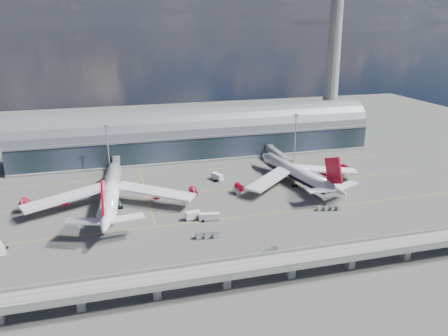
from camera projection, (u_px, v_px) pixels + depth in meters
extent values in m
plane|color=#474744|center=(237.00, 207.00, 181.43)|extent=(500.00, 500.00, 0.00)
cube|color=gold|center=(245.00, 216.00, 172.28)|extent=(200.00, 0.25, 0.01)
cube|color=gold|center=(225.00, 190.00, 199.73)|extent=(200.00, 0.25, 0.01)
cube|color=gold|center=(209.00, 170.00, 227.19)|extent=(200.00, 0.25, 0.01)
cube|color=gold|center=(145.00, 189.00, 200.13)|extent=(0.25, 80.00, 0.01)
cube|color=gold|center=(287.00, 176.00, 217.64)|extent=(0.25, 80.00, 0.01)
cube|color=#1D2A31|center=(198.00, 143.00, 250.60)|extent=(200.00, 28.00, 14.00)
cylinder|color=slate|center=(198.00, 131.00, 248.39)|extent=(200.00, 28.00, 28.00)
cube|color=gray|center=(203.00, 137.00, 235.57)|extent=(200.00, 1.00, 1.20)
cube|color=gray|center=(198.00, 154.00, 252.62)|extent=(200.00, 30.00, 1.20)
cube|color=gray|center=(327.00, 136.00, 277.38)|extent=(18.00, 18.00, 8.00)
cone|color=gray|center=(332.00, 71.00, 264.41)|extent=(10.00, 10.00, 90.00)
cube|color=gray|center=(291.00, 261.00, 129.36)|extent=(220.00, 8.50, 1.20)
cube|color=gray|center=(297.00, 265.00, 125.35)|extent=(220.00, 0.40, 1.20)
cube|color=gray|center=(286.00, 251.00, 132.67)|extent=(220.00, 0.40, 1.20)
cube|color=gray|center=(294.00, 262.00, 127.78)|extent=(220.00, 0.12, 0.12)
cube|color=gray|center=(289.00, 257.00, 130.53)|extent=(220.00, 0.12, 0.12)
cube|color=gray|center=(81.00, 302.00, 115.30)|extent=(2.20, 2.20, 5.00)
cube|color=gray|center=(157.00, 290.00, 120.31)|extent=(2.20, 2.20, 5.00)
cube|color=gray|center=(227.00, 280.00, 125.31)|extent=(2.20, 2.20, 5.00)
cube|color=gray|center=(291.00, 270.00, 130.31)|extent=(2.20, 2.20, 5.00)
cube|color=gray|center=(351.00, 261.00, 135.31)|extent=(2.20, 2.20, 5.00)
cube|color=gray|center=(406.00, 252.00, 140.31)|extent=(2.20, 2.20, 5.00)
cylinder|color=gray|center=(108.00, 151.00, 215.31)|extent=(0.70, 0.70, 25.00)
cube|color=gray|center=(106.00, 126.00, 211.29)|extent=(3.00, 0.40, 1.00)
cylinder|color=gray|center=(295.00, 138.00, 240.31)|extent=(0.70, 0.70, 25.00)
cube|color=gray|center=(296.00, 115.00, 236.30)|extent=(3.00, 0.40, 1.00)
cylinder|color=white|center=(111.00, 191.00, 180.66)|extent=(11.41, 56.66, 6.79)
cone|color=white|center=(115.00, 167.00, 209.88)|extent=(7.47, 9.02, 6.79)
cone|color=white|center=(105.00, 223.00, 149.20)|extent=(7.82, 13.25, 6.79)
cube|color=#B7071D|center=(104.00, 197.00, 149.52)|extent=(1.79, 12.71, 14.05)
cube|color=white|center=(66.00, 197.00, 175.87)|extent=(34.79, 21.32, 2.74)
cube|color=white|center=(155.00, 192.00, 182.04)|extent=(33.38, 25.64, 2.74)
cylinder|color=#B7071D|center=(65.00, 200.00, 178.34)|extent=(3.82, 5.57, 3.40)
cylinder|color=#B7071D|center=(24.00, 203.00, 175.59)|extent=(3.82, 5.57, 3.40)
cylinder|color=#B7071D|center=(156.00, 194.00, 184.74)|extent=(3.82, 5.57, 3.40)
cylinder|color=#B7071D|center=(193.00, 191.00, 187.48)|extent=(3.82, 5.57, 3.40)
cylinder|color=gray|center=(114.00, 185.00, 200.75)|extent=(0.53, 0.53, 3.18)
cylinder|color=gray|center=(103.00, 206.00, 177.69)|extent=(0.64, 0.64, 3.18)
cylinder|color=gray|center=(120.00, 205.00, 178.87)|extent=(0.64, 0.64, 3.18)
cylinder|color=black|center=(103.00, 209.00, 178.01)|extent=(2.46, 1.78, 1.59)
cylinder|color=black|center=(120.00, 207.00, 179.19)|extent=(2.46, 1.78, 1.59)
cylinder|color=white|center=(296.00, 171.00, 206.16)|extent=(14.90, 48.51, 5.79)
cone|color=white|center=(266.00, 156.00, 229.25)|extent=(7.21, 8.95, 5.79)
cone|color=white|center=(337.00, 190.00, 181.12)|extent=(7.97, 12.87, 5.79)
cube|color=#B7071D|center=(334.00, 171.00, 181.27)|extent=(2.97, 11.86, 13.23)
cube|color=white|center=(270.00, 179.00, 198.14)|extent=(28.44, 25.17, 2.47)
cube|color=white|center=(325.00, 170.00, 211.28)|extent=(31.14, 16.45, 2.47)
cylinder|color=black|center=(296.00, 175.00, 206.66)|extent=(13.10, 43.49, 4.92)
cylinder|color=#B7071D|center=(266.00, 182.00, 200.17)|extent=(4.09, 5.51, 3.20)
cylinder|color=#B7071D|center=(240.00, 187.00, 194.33)|extent=(4.09, 5.51, 3.20)
cylinder|color=#B7071D|center=(323.00, 172.00, 213.79)|extent=(4.09, 5.51, 3.20)
cylinder|color=#B7071D|center=(345.00, 168.00, 219.63)|extent=(4.09, 5.51, 3.20)
cylinder|color=gray|center=(276.00, 170.00, 222.03)|extent=(0.50, 0.50, 3.00)
cylinder|color=gray|center=(295.00, 184.00, 202.81)|extent=(0.60, 0.60, 3.00)
cylinder|color=gray|center=(306.00, 182.00, 205.49)|extent=(0.60, 0.60, 3.00)
cylinder|color=black|center=(295.00, 186.00, 203.11)|extent=(2.44, 1.89, 1.50)
cylinder|color=black|center=(306.00, 184.00, 205.79)|extent=(2.44, 1.89, 1.50)
cube|color=gray|center=(117.00, 166.00, 215.71)|extent=(3.00, 24.00, 3.00)
cube|color=gray|center=(118.00, 174.00, 204.72)|extent=(3.60, 3.60, 3.40)
cylinder|color=gray|center=(116.00, 159.00, 226.69)|extent=(4.40, 4.40, 4.00)
cylinder|color=gray|center=(118.00, 181.00, 205.83)|extent=(0.50, 0.50, 3.40)
cylinder|color=black|center=(118.00, 184.00, 206.26)|extent=(1.40, 0.80, 0.80)
cube|color=gray|center=(278.00, 154.00, 235.14)|extent=(3.00, 28.00, 3.00)
cube|color=gray|center=(289.00, 162.00, 222.33)|extent=(3.60, 3.60, 3.40)
cylinder|color=gray|center=(269.00, 148.00, 247.95)|extent=(4.40, 4.40, 4.00)
cylinder|color=gray|center=(288.00, 169.00, 223.43)|extent=(0.50, 0.50, 3.40)
cylinder|color=black|center=(288.00, 171.00, 223.86)|extent=(1.40, 0.80, 0.80)
cube|color=silver|center=(0.00, 248.00, 144.61)|extent=(4.73, 7.13, 2.52)
cylinder|color=black|center=(5.00, 248.00, 147.01)|extent=(2.57, 1.76, 0.87)
cube|color=silver|center=(193.00, 215.00, 169.13)|extent=(5.93, 3.36, 2.92)
cylinder|color=black|center=(197.00, 218.00, 169.75)|extent=(1.40, 2.92, 1.01)
cylinder|color=black|center=(188.00, 218.00, 169.33)|extent=(1.40, 2.92, 1.01)
cube|color=silver|center=(209.00, 216.00, 168.55)|extent=(8.27, 3.63, 2.60)
cylinder|color=black|center=(215.00, 218.00, 169.95)|extent=(1.31, 2.62, 0.90)
cylinder|color=black|center=(203.00, 220.00, 167.89)|extent=(1.31, 2.62, 0.90)
cube|color=silver|center=(319.00, 183.00, 202.90)|extent=(5.64, 6.60, 2.75)
cylinder|color=black|center=(315.00, 185.00, 204.52)|extent=(2.71, 2.30, 0.95)
cylinder|color=black|center=(323.00, 187.00, 202.05)|extent=(2.71, 2.30, 0.95)
cube|color=silver|center=(237.00, 190.00, 194.94)|extent=(2.32, 4.77, 2.45)
cylinder|color=black|center=(237.00, 191.00, 196.67)|extent=(2.38, 0.92, 0.85)
cylinder|color=black|center=(238.00, 194.00, 193.89)|extent=(2.38, 0.92, 0.85)
cube|color=silver|center=(217.00, 176.00, 211.55)|extent=(5.10, 7.32, 2.97)
cylinder|color=black|center=(218.00, 178.00, 214.02)|extent=(3.03, 2.06, 1.03)
cylinder|color=black|center=(217.00, 181.00, 209.90)|extent=(3.03, 2.06, 1.03)
cube|color=gray|center=(199.00, 238.00, 154.59)|extent=(3.03, 2.28, 0.34)
cube|color=#A0A0A5|center=(199.00, 235.00, 154.30)|extent=(2.55, 2.08, 1.72)
cube|color=gray|center=(207.00, 237.00, 154.87)|extent=(3.03, 2.28, 0.34)
cube|color=#A0A0A5|center=(207.00, 235.00, 154.58)|extent=(2.55, 2.08, 1.72)
cube|color=gray|center=(215.00, 237.00, 155.14)|extent=(3.03, 2.28, 0.34)
cube|color=#A0A0A5|center=(215.00, 235.00, 154.85)|extent=(2.55, 2.08, 1.72)
cube|color=gray|center=(254.00, 259.00, 140.82)|extent=(2.53, 2.14, 0.27)
cube|color=#A0A0A5|center=(254.00, 257.00, 140.59)|extent=(2.17, 1.92, 1.34)
cube|color=gray|center=(260.00, 257.00, 142.17)|extent=(2.53, 2.14, 0.27)
cube|color=#A0A0A5|center=(260.00, 255.00, 141.94)|extent=(2.17, 1.92, 1.34)
cube|color=gray|center=(265.00, 254.00, 143.51)|extent=(2.53, 2.14, 0.27)
cube|color=#A0A0A5|center=(265.00, 253.00, 143.29)|extent=(2.17, 1.92, 1.34)
cube|color=gray|center=(270.00, 252.00, 144.86)|extent=(2.53, 2.14, 0.27)
cube|color=#A0A0A5|center=(270.00, 250.00, 144.64)|extent=(2.17, 1.92, 1.34)
cube|color=gray|center=(275.00, 250.00, 146.21)|extent=(2.53, 2.14, 0.27)
cube|color=#A0A0A5|center=(275.00, 248.00, 145.99)|extent=(2.17, 1.92, 1.34)
cube|color=gray|center=(319.00, 210.00, 177.61)|extent=(2.73, 2.12, 0.30)
cube|color=#A0A0A5|center=(319.00, 208.00, 177.35)|extent=(2.31, 1.93, 1.52)
cube|color=gray|center=(325.00, 210.00, 177.73)|extent=(2.73, 2.12, 0.30)
cube|color=#A0A0A5|center=(326.00, 208.00, 177.47)|extent=(2.31, 1.93, 1.52)
cube|color=gray|center=(332.00, 210.00, 177.84)|extent=(2.73, 2.12, 0.30)
cube|color=#A0A0A5|center=(332.00, 208.00, 177.59)|extent=(2.31, 1.93, 1.52)
cube|color=gray|center=(338.00, 210.00, 177.96)|extent=(2.73, 2.12, 0.30)
cube|color=#A0A0A5|center=(338.00, 208.00, 177.70)|extent=(2.31, 1.93, 1.52)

